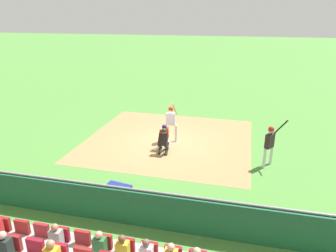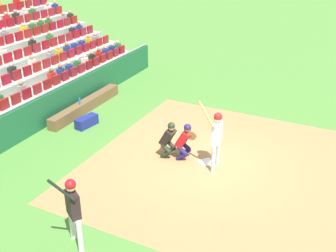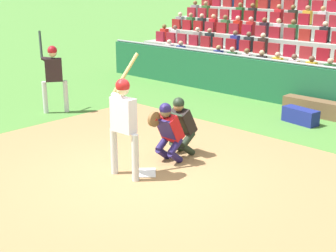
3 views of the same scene
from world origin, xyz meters
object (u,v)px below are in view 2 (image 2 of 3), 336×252
(home_plate_umpire, at_px, (169,138))
(equipment_duffel_bag, at_px, (87,122))
(dugout_bench, at_px, (86,106))
(on_deck_batter, at_px, (73,206))
(catcher_crouching, at_px, (185,139))
(water_bottle_on_bench, at_px, (80,101))
(batter_at_plate, at_px, (217,134))
(home_plate_marker, at_px, (206,162))

(home_plate_umpire, distance_m, equipment_duffel_bag, 3.87)
(dugout_bench, distance_m, on_deck_batter, 8.12)
(catcher_crouching, relative_size, dugout_bench, 0.30)
(home_plate_umpire, bearing_deg, water_bottle_on_bench, -108.20)
(batter_at_plate, relative_size, dugout_bench, 0.52)
(home_plate_marker, bearing_deg, batter_at_plate, 66.15)
(equipment_duffel_bag, bearing_deg, home_plate_marker, 92.85)
(home_plate_marker, bearing_deg, home_plate_umpire, -82.92)
(home_plate_marker, relative_size, batter_at_plate, 0.20)
(home_plate_umpire, bearing_deg, equipment_duffel_bag, -100.85)
(home_plate_marker, xyz_separation_m, batter_at_plate, (0.15, 0.35, 1.16))
(home_plate_marker, height_order, equipment_duffel_bag, equipment_duffel_bag)
(water_bottle_on_bench, bearing_deg, catcher_crouching, 74.49)
(water_bottle_on_bench, height_order, on_deck_batter, on_deck_batter)
(home_plate_marker, height_order, catcher_crouching, catcher_crouching)
(home_plate_umpire, bearing_deg, catcher_crouching, 99.89)
(home_plate_marker, distance_m, dugout_bench, 6.19)
(home_plate_marker, relative_size, dugout_bench, 0.10)
(dugout_bench, xyz_separation_m, water_bottle_on_bench, (0.41, 0.04, 0.35))
(home_plate_marker, distance_m, water_bottle_on_bench, 6.07)
(home_plate_marker, distance_m, home_plate_umpire, 1.43)
(dugout_bench, xyz_separation_m, equipment_duffel_bag, (1.22, 0.91, -0.03))
(home_plate_umpire, bearing_deg, home_plate_marker, 97.08)
(batter_at_plate, bearing_deg, dugout_bench, -107.16)
(catcher_crouching, height_order, home_plate_umpire, same)
(home_plate_marker, xyz_separation_m, equipment_duffel_bag, (-0.57, -5.02, 0.18))
(home_plate_marker, relative_size, catcher_crouching, 0.35)
(dugout_bench, bearing_deg, on_deck_batter, 34.22)
(on_deck_batter, bearing_deg, batter_at_plate, 159.81)
(home_plate_marker, distance_m, equipment_duffel_bag, 5.06)
(batter_at_plate, relative_size, catcher_crouching, 1.77)
(on_deck_batter, bearing_deg, equipment_duffel_bag, -146.35)
(home_plate_marker, bearing_deg, equipment_duffel_bag, -96.45)
(home_plate_marker, height_order, batter_at_plate, batter_at_plate)
(dugout_bench, bearing_deg, catcher_crouching, 70.47)
(home_plate_marker, relative_size, water_bottle_on_bench, 1.65)
(batter_at_plate, distance_m, dugout_bench, 6.63)
(home_plate_marker, xyz_separation_m, dugout_bench, (-1.78, -5.93, 0.20))
(home_plate_marker, bearing_deg, catcher_crouching, -84.99)
(catcher_crouching, bearing_deg, batter_at_plate, 85.18)
(catcher_crouching, xyz_separation_m, home_plate_umpire, (0.09, -0.53, -0.02))
(home_plate_marker, bearing_deg, on_deck_batter, -15.91)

